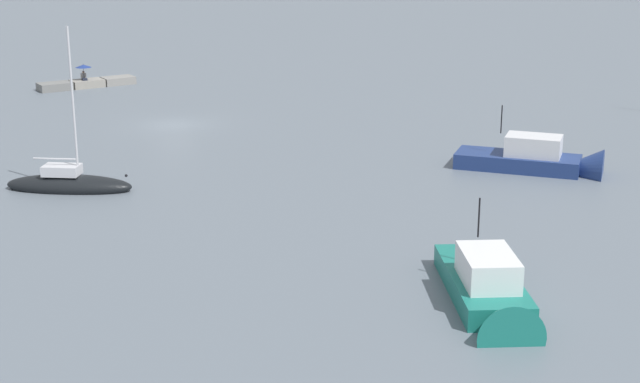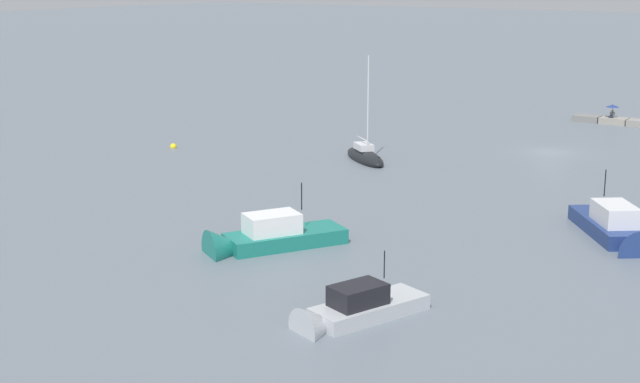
# 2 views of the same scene
# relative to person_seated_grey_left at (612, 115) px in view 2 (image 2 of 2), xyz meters

# --- Properties ---
(ground_plane) EXTENTS (500.00, 500.00, 0.00)m
(ground_plane) POSITION_rel_person_seated_grey_left_xyz_m (-0.22, 16.53, -0.85)
(ground_plane) COLOR slate
(seawall_pier) EXTENTS (7.64, 1.65, 0.60)m
(seawall_pier) POSITION_rel_person_seated_grey_left_xyz_m (-0.22, -0.02, -0.55)
(seawall_pier) COLOR gray
(seawall_pier) RESTS_ON ground_plane
(person_seated_grey_left) EXTENTS (0.42, 0.63, 0.73)m
(person_seated_grey_left) POSITION_rel_person_seated_grey_left_xyz_m (0.00, 0.00, 0.00)
(person_seated_grey_left) COLOR #1E2333
(person_seated_grey_left) RESTS_ON seawall_pier
(umbrella_open_navy) EXTENTS (1.24, 1.24, 1.27)m
(umbrella_open_navy) POSITION_rel_person_seated_grey_left_xyz_m (-0.01, 0.05, 0.85)
(umbrella_open_navy) COLOR black
(umbrella_open_navy) RESTS_ON seawall_pier
(sailboat_black_mid) EXTENTS (6.09, 5.32, 8.36)m
(sailboat_black_mid) POSITION_rel_person_seated_grey_left_xyz_m (10.39, 27.59, -0.54)
(sailboat_black_mid) COLOR black
(sailboat_black_mid) RESTS_ON ground_plane
(motorboat_navy_near) EXTENTS (6.52, 7.46, 4.28)m
(motorboat_navy_near) POSITION_rel_person_seated_grey_left_xyz_m (-11.82, 37.70, -0.40)
(motorboat_navy_near) COLOR navy
(motorboat_navy_near) RESTS_ON ground_plane
(motorboat_teal_mid) EXTENTS (5.65, 7.58, 4.17)m
(motorboat_teal_mid) POSITION_rel_person_seated_grey_left_xyz_m (2.92, 49.66, -0.41)
(motorboat_teal_mid) COLOR #197266
(motorboat_teal_mid) RESTS_ON ground_plane
(motorboat_grey_far) EXTENTS (3.75, 6.39, 3.43)m
(motorboat_grey_far) POSITION_rel_person_seated_grey_left_xyz_m (-6.21, 55.51, -0.49)
(motorboat_grey_far) COLOR #ADB2B7
(motorboat_grey_far) RESTS_ON ground_plane
(mooring_buoy_far) EXTENTS (0.55, 0.55, 0.55)m
(mooring_buoy_far) POSITION_rel_person_seated_grey_left_xyz_m (25.95, 32.27, -0.76)
(mooring_buoy_far) COLOR yellow
(mooring_buoy_far) RESTS_ON ground_plane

